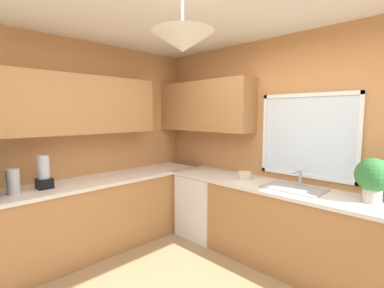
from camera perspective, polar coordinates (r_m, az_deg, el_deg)
The scene contains 9 objects.
room_shell at distance 3.00m, azimuth -5.62°, elevation 9.27°, with size 4.22×3.66×2.67m.
counter_run_left at distance 3.68m, azimuth -21.26°, elevation -13.98°, with size 0.65×3.27×0.89m.
counter_run_back at distance 3.32m, azimuth 20.46°, elevation -16.21°, with size 3.31×0.65×0.89m.
dishwasher at distance 3.97m, azimuth 2.66°, elevation -12.42°, with size 0.60×0.60×0.85m, color white.
kettle at distance 3.30m, azimuth -32.84°, elevation -6.51°, with size 0.12×0.12×0.26m, color #B7B7BC.
sink_assembly at distance 3.20m, azimuth 20.17°, elevation -8.46°, with size 0.62×0.40×0.19m.
potted_plant at distance 2.98m, azimuth 33.20°, elevation -5.69°, with size 0.30×0.30×0.41m.
bowl at distance 3.48m, azimuth 10.72°, elevation -6.41°, with size 0.17×0.17×0.09m, color beige.
blender_appliance at distance 3.39m, azimuth -28.13°, elevation -5.39°, with size 0.15×0.15×0.36m.
Camera 1 is at (1.45, -1.36, 1.69)m, focal length 25.96 mm.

